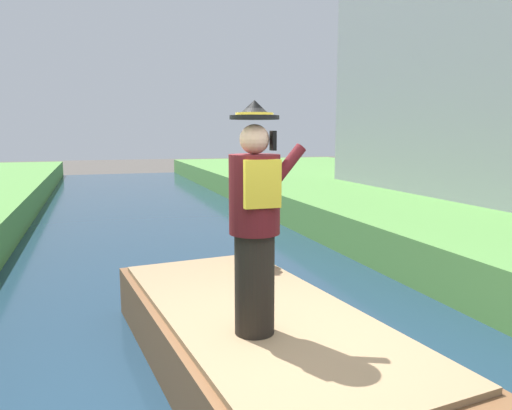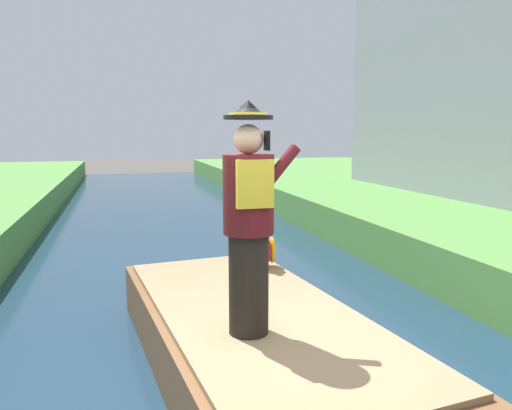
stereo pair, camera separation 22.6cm
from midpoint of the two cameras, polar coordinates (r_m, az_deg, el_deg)
The scene contains 3 objects.
boat at distance 4.73m, azimuth 1.31°, elevation -15.45°, with size 2.26×4.37×0.61m.
person_pirate at distance 3.85m, azimuth 0.89°, elevation -1.79°, with size 0.61×0.42×1.85m.
parrot_plush at distance 5.90m, azimuth 1.69°, elevation -4.91°, with size 0.36×0.35×0.57m.
Camera 2 is at (-1.16, -3.41, 2.32)m, focal length 34.48 mm.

